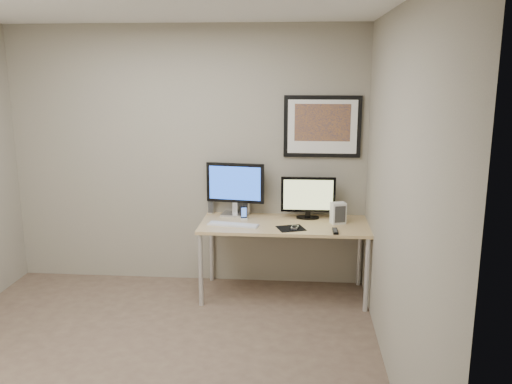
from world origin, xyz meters
TOP-DOWN VIEW (x-y plane):
  - floor at (0.00, 0.00)m, footprint 3.60×3.60m
  - room at (0.00, 0.45)m, footprint 3.60×3.60m
  - desk at (1.00, 1.35)m, footprint 1.60×0.70m
  - framed_art at (1.35, 1.68)m, footprint 0.75×0.04m
  - monitor_large at (0.50, 1.59)m, footprint 0.58×0.22m
  - monitor_tv at (1.23, 1.53)m, footprint 0.53×0.13m
  - speaker_left at (0.24, 1.66)m, footprint 0.07×0.07m
  - speaker_right at (0.61, 1.65)m, footprint 0.09×0.09m
  - phone_dock at (0.60, 1.44)m, footprint 0.08×0.08m
  - keyboard at (0.52, 1.23)m, footprint 0.50×0.22m
  - mousepad at (1.07, 1.18)m, footprint 0.30×0.28m
  - mouse at (1.10, 1.17)m, footprint 0.07×0.10m
  - remote at (1.47, 1.10)m, footprint 0.05×0.17m
  - fan_unit at (1.51, 1.39)m, footprint 0.16×0.13m

SIDE VIEW (x-z plane):
  - floor at x=0.00m, z-range 0.00..0.00m
  - desk at x=1.00m, z-range 0.30..1.03m
  - mousepad at x=1.07m, z-range 0.73..0.73m
  - keyboard at x=0.52m, z-range 0.73..0.75m
  - remote at x=1.47m, z-range 0.73..0.75m
  - mouse at x=1.10m, z-range 0.73..0.77m
  - phone_dock at x=0.60m, z-range 0.73..0.87m
  - speaker_left at x=0.24m, z-range 0.73..0.89m
  - speaker_right at x=0.61m, z-range 0.73..0.91m
  - fan_unit at x=1.51m, z-range 0.73..0.93m
  - monitor_tv at x=1.23m, z-range 0.74..1.16m
  - monitor_large at x=0.50m, z-range 0.76..1.29m
  - framed_art at x=1.35m, z-range 1.32..1.92m
  - room at x=0.00m, z-range -0.16..3.44m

